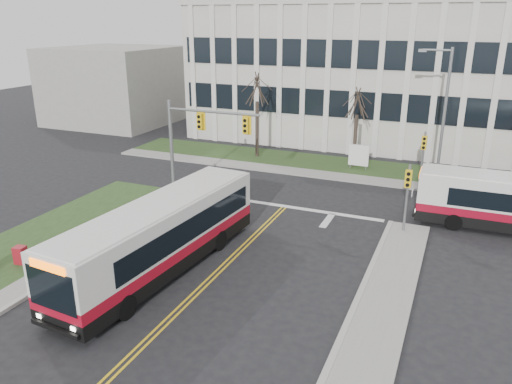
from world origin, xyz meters
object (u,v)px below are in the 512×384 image
at_px(directory_sign, 359,156).
at_px(newspaper_box_red, 21,256).
at_px(streetlight, 442,110).
at_px(bus_main, 161,238).

height_order(directory_sign, newspaper_box_red, directory_sign).
height_order(streetlight, directory_sign, streetlight).
height_order(directory_sign, bus_main, bus_main).
distance_m(streetlight, newspaper_box_red, 26.58).
bearing_deg(bus_main, streetlight, 64.46).
xyz_separation_m(streetlight, directory_sign, (-5.53, 1.30, -4.02)).
height_order(streetlight, newspaper_box_red, streetlight).
bearing_deg(streetlight, newspaper_box_red, -129.93).
xyz_separation_m(directory_sign, newspaper_box_red, (-11.26, -21.36, -0.70)).
height_order(streetlight, bus_main, streetlight).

